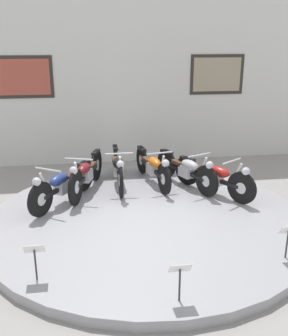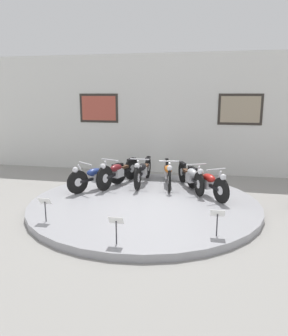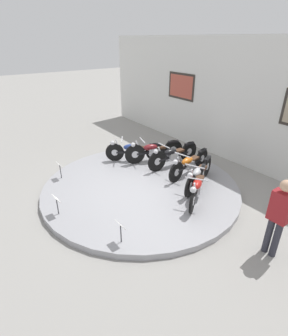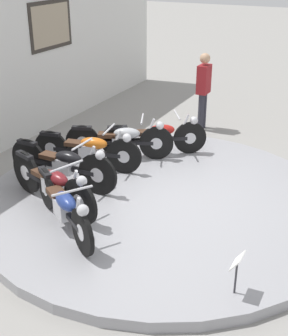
{
  "view_description": "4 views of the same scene",
  "coord_description": "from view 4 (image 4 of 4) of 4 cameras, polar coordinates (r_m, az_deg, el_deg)",
  "views": [
    {
      "loc": [
        -1.0,
        -6.2,
        3.08
      ],
      "look_at": [
        -0.0,
        0.31,
        0.91
      ],
      "focal_mm": 42.0,
      "sensor_mm": 36.0,
      "label": 1
    },
    {
      "loc": [
        1.53,
        -7.44,
        2.69
      ],
      "look_at": [
        -0.03,
        0.08,
        0.95
      ],
      "focal_mm": 35.0,
      "sensor_mm": 36.0,
      "label": 2
    },
    {
      "loc": [
        5.32,
        -3.78,
        3.92
      ],
      "look_at": [
        0.23,
        -0.05,
        0.77
      ],
      "focal_mm": 28.0,
      "sensor_mm": 36.0,
      "label": 3
    },
    {
      "loc": [
        -5.87,
        -2.66,
        3.62
      ],
      "look_at": [
        -0.05,
        0.24,
        0.6
      ],
      "focal_mm": 50.0,
      "sensor_mm": 36.0,
      "label": 4
    }
  ],
  "objects": [
    {
      "name": "motorcycle_silver",
      "position": [
        8.5,
        -2.75,
        3.56
      ],
      "size": [
        0.83,
        1.83,
        0.79
      ],
      "color": "black",
      "rests_on": "display_platform"
    },
    {
      "name": "motorcycle_maroon",
      "position": [
        6.93,
        -11.04,
        -1.83
      ],
      "size": [
        0.74,
        1.94,
        0.81
      ],
      "color": "black",
      "rests_on": "display_platform"
    },
    {
      "name": "ground_plane",
      "position": [
        7.39,
        1.88,
        -4.45
      ],
      "size": [
        60.0,
        60.0,
        0.0
      ],
      "primitive_type": "plane",
      "color": "gray"
    },
    {
      "name": "display_platform",
      "position": [
        7.35,
        1.89,
        -3.93
      ],
      "size": [
        5.52,
        5.52,
        0.15
      ],
      "primitive_type": "cylinder",
      "color": "#99999E",
      "rests_on": "ground_plane"
    },
    {
      "name": "motorcycle_red",
      "position": [
        8.65,
        1.54,
        3.94
      ],
      "size": [
        1.13,
        1.67,
        0.78
      ],
      "color": "black",
      "rests_on": "display_platform"
    },
    {
      "name": "info_placard_front_left",
      "position": [
        5.28,
        11.26,
        -11.61
      ],
      "size": [
        0.26,
        0.11,
        0.51
      ],
      "color": "#333338",
      "rests_on": "display_platform"
    },
    {
      "name": "motorcycle_black",
      "position": [
        7.56,
        -9.76,
        0.58
      ],
      "size": [
        0.54,
        2.02,
        0.81
      ],
      "color": "black",
      "rests_on": "display_platform"
    },
    {
      "name": "visitor_standing",
      "position": [
        10.35,
        7.27,
        9.76
      ],
      "size": [
        0.36,
        0.22,
        1.68
      ],
      "color": "#2D2D38",
      "rests_on": "ground_plane"
    },
    {
      "name": "motorcycle_orange",
      "position": [
        8.12,
        -6.73,
        2.36
      ],
      "size": [
        0.55,
        1.95,
        0.79
      ],
      "color": "black",
      "rests_on": "display_platform"
    },
    {
      "name": "motorcycle_blue",
      "position": [
        6.37,
        -9.76,
        -4.52
      ],
      "size": [
        1.14,
        1.67,
        0.79
      ],
      "color": "black",
      "rests_on": "display_platform"
    }
  ]
}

